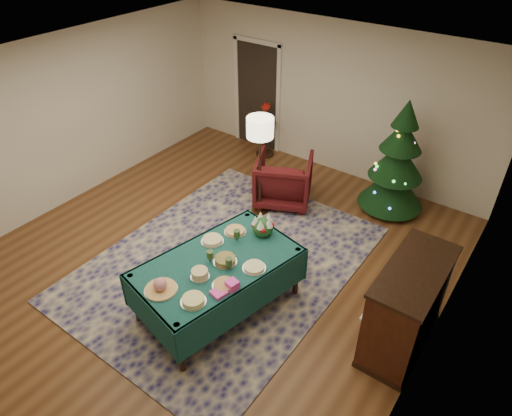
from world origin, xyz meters
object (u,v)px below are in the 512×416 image
Objects in this scene: christmas_tree at (397,163)px; gift_box at (232,285)px; side_table at (265,139)px; piano at (406,307)px; potted_plant at (265,117)px; floor_lamp at (260,134)px; buffet_table at (218,271)px; armchair at (284,178)px.

gift_box is at bearing -97.44° from christmas_tree.
side_table is 4.84m from piano.
piano is at bearing -36.02° from potted_plant.
piano is at bearing -22.24° from floor_lamp.
floor_lamp is at bearing 118.48° from gift_box.
floor_lamp is at bearing -57.64° from side_table.
gift_box is 3.64m from christmas_tree.
buffet_table is 0.52m from gift_box.
christmas_tree is (0.47, 3.61, 0.04)m from gift_box.
armchair is (-0.66, 2.50, -0.16)m from buffet_table.
potted_plant is 2.76m from christmas_tree.
potted_plant is at bearing -69.79° from armchair.
piano is at bearing -65.36° from christmas_tree.
potted_plant is 0.20× the size of christmas_tree.
floor_lamp is at bearing 157.76° from piano.
armchair is at bearing 75.94° from floor_lamp.
armchair is 0.48× the size of christmas_tree.
christmas_tree is at bearing -6.24° from side_table.
buffet_table is at bearing -104.79° from christmas_tree.
christmas_tree reaches higher than buffet_table.
floor_lamp reaches higher than potted_plant.
christmas_tree is (1.68, 1.38, -0.57)m from floor_lamp.
christmas_tree is 2.81m from piano.
gift_box is 0.13× the size of armchair.
side_table is 0.54× the size of piano.
piano is (2.72, -1.67, 0.10)m from armchair.
potted_plant is at bearing 122.36° from floor_lamp.
buffet_table is 2.59m from armchair.
piano is (3.91, -2.84, -0.25)m from potted_plant.
gift_box is at bearing -59.82° from potted_plant.
armchair and potted_plant have the same top height.
floor_lamp is 4.52× the size of potted_plant.
armchair is 0.69× the size of piano.
piano reaches higher than gift_box.
armchair is 1.82m from christmas_tree.
potted_plant reaches higher than buffet_table.
potted_plant reaches higher than side_table.
side_table is at bearing 120.18° from gift_box.
floor_lamp is 0.88× the size of christmas_tree.
armchair is 1.71m from potted_plant.
piano is at bearing 123.24° from armchair.
floor_lamp is at bearing 50.72° from armchair.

